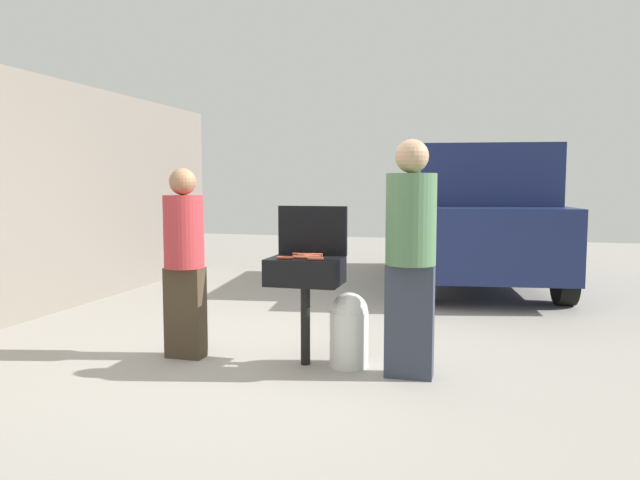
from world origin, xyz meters
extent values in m
plane|color=#9E998E|center=(0.00, 0.00, 0.00)|extent=(24.00, 24.00, 0.00)
cube|color=slate|center=(-3.25, 1.00, 1.36)|extent=(0.24, 8.00, 2.73)
cylinder|color=black|center=(0.27, -0.07, 0.34)|extent=(0.08, 0.08, 0.68)
cube|color=black|center=(0.27, -0.07, 0.79)|extent=(0.60, 0.44, 0.22)
cube|color=black|center=(0.27, 0.15, 1.11)|extent=(0.60, 0.05, 0.42)
cylinder|color=#AD4228|center=(0.31, -0.05, 0.91)|extent=(0.13, 0.04, 0.03)
cylinder|color=#B74C33|center=(0.14, -0.21, 0.91)|extent=(0.13, 0.03, 0.03)
cylinder|color=#C6593D|center=(0.39, -0.17, 0.91)|extent=(0.13, 0.03, 0.03)
cylinder|color=#B74C33|center=(0.34, -0.08, 0.91)|extent=(0.13, 0.04, 0.03)
cylinder|color=#C6593D|center=(0.40, -0.21, 0.91)|extent=(0.13, 0.04, 0.03)
cylinder|color=#B74C33|center=(0.19, 0.05, 0.91)|extent=(0.13, 0.04, 0.03)
cylinder|color=#C6593D|center=(0.25, -0.14, 0.91)|extent=(0.13, 0.03, 0.03)
cylinder|color=#B74C33|center=(0.25, 0.01, 0.91)|extent=(0.13, 0.03, 0.03)
cylinder|color=#C6593D|center=(0.31, 0.06, 0.91)|extent=(0.13, 0.03, 0.03)
cylinder|color=silver|center=(0.63, -0.03, 0.23)|extent=(0.32, 0.32, 0.46)
sphere|color=silver|center=(0.63, -0.03, 0.46)|extent=(0.31, 0.31, 0.31)
cube|color=#3F3323|center=(-0.80, -0.13, 0.39)|extent=(0.33, 0.18, 0.79)
cylinder|color=#B23338|center=(-0.80, -0.13, 1.10)|extent=(0.34, 0.34, 0.62)
sphere|color=#936B4C|center=(-0.80, -0.13, 1.52)|extent=(0.23, 0.23, 0.23)
cube|color=#333847|center=(1.14, -0.17, 0.44)|extent=(0.37, 0.20, 0.88)
cylinder|color=#4C724C|center=(1.14, -0.17, 1.23)|extent=(0.39, 0.39, 0.70)
sphere|color=tan|center=(1.14, -0.17, 1.71)|extent=(0.26, 0.26, 0.26)
cube|color=navy|center=(1.58, 4.54, 0.77)|extent=(2.48, 4.62, 0.90)
cube|color=navy|center=(1.61, 4.34, 1.62)|extent=(2.09, 2.81, 0.80)
cylinder|color=black|center=(2.68, 3.13, 0.32)|extent=(0.30, 0.66, 0.64)
cylinder|color=black|center=(0.90, 2.89, 0.32)|extent=(0.30, 0.66, 0.64)
cylinder|color=black|center=(2.27, 6.19, 0.32)|extent=(0.30, 0.66, 0.64)
cylinder|color=black|center=(0.48, 5.94, 0.32)|extent=(0.30, 0.66, 0.64)
camera|label=1|loc=(1.66, -4.79, 1.50)|focal=33.78mm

